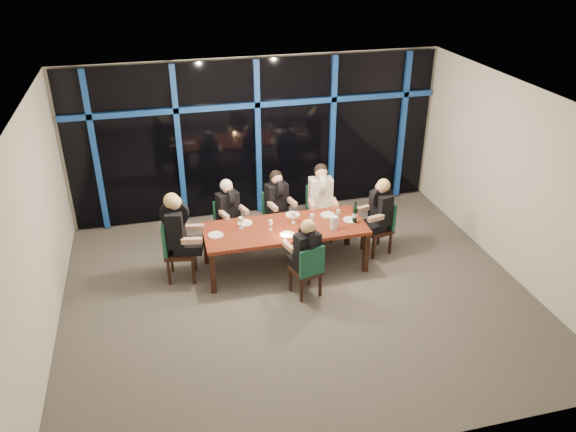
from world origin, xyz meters
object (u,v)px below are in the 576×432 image
at_px(diner_far_mid, 277,196).
at_px(dining_table, 285,231).
at_px(diner_end_right, 379,206).
at_px(chair_end_right, 381,224).
at_px(diner_far_right, 321,192).
at_px(chair_near_mid, 308,268).
at_px(diner_end_left, 178,224).
at_px(chair_far_right, 319,209).
at_px(chair_end_left, 175,247).
at_px(water_pitcher, 334,223).
at_px(diner_near_mid, 306,246).
at_px(wine_bottle, 355,214).
at_px(chair_far_mid, 276,213).
at_px(chair_far_left, 228,222).
at_px(diner_far_left, 229,205).

bearing_deg(diner_far_mid, dining_table, -109.20).
relative_size(dining_table, diner_end_right, 2.88).
relative_size(chair_end_right, diner_far_right, 0.98).
xyz_separation_m(chair_near_mid, diner_end_left, (-1.81, 0.98, 0.48)).
xyz_separation_m(chair_far_right, chair_end_left, (-2.60, -0.76, 0.03)).
relative_size(diner_far_mid, water_pitcher, 4.07).
bearing_deg(diner_end_right, diner_near_mid, -72.29).
relative_size(diner_far_mid, wine_bottle, 2.40).
bearing_deg(diner_end_left, chair_far_mid, -52.48).
relative_size(chair_far_right, wine_bottle, 2.65).
relative_size(chair_far_right, diner_end_left, 0.97).
xyz_separation_m(diner_end_left, diner_near_mid, (1.79, -0.91, -0.12)).
height_order(diner_end_left, diner_near_mid, diner_end_left).
bearing_deg(diner_end_left, diner_far_mid, -54.66).
height_order(chair_far_left, diner_far_left, diner_far_left).
height_order(chair_far_right, diner_end_right, diner_end_right).
height_order(dining_table, chair_near_mid, chair_near_mid).
relative_size(dining_table, chair_far_right, 2.69).
bearing_deg(chair_near_mid, diner_near_mid, -90.00).
xyz_separation_m(chair_far_left, chair_near_mid, (0.94, -1.77, 0.00)).
bearing_deg(chair_far_right, diner_end_left, -157.68).
bearing_deg(diner_near_mid, dining_table, -96.63).
bearing_deg(diner_end_right, chair_far_mid, -132.90).
height_order(diner_end_right, water_pitcher, diner_end_right).
height_order(dining_table, diner_near_mid, diner_near_mid).
relative_size(chair_far_left, chair_far_mid, 0.98).
relative_size(chair_end_right, diner_far_mid, 1.06).
height_order(diner_far_left, wine_bottle, diner_far_left).
bearing_deg(water_pitcher, diner_far_mid, 135.09).
bearing_deg(chair_far_left, water_pitcher, -55.03).
bearing_deg(chair_end_right, water_pitcher, -83.14).
height_order(chair_end_left, diner_end_left, diner_end_left).
height_order(diner_end_left, diner_end_right, diner_end_left).
xyz_separation_m(chair_far_mid, diner_end_right, (1.57, -0.90, 0.38)).
bearing_deg(chair_near_mid, chair_far_left, -77.04).
bearing_deg(diner_far_left, diner_far_right, -19.89).
distance_m(chair_far_left, diner_far_right, 1.70).
distance_m(dining_table, chair_near_mid, 0.91).
xyz_separation_m(chair_far_right, wine_bottle, (0.29, -0.98, 0.35)).
distance_m(chair_far_left, chair_far_right, 1.65).
distance_m(chair_far_mid, diner_far_mid, 0.37).
xyz_separation_m(diner_end_right, diner_near_mid, (-1.52, -0.90, -0.04)).
height_order(chair_far_right, wine_bottle, wine_bottle).
distance_m(diner_end_left, diner_end_right, 3.31).
relative_size(dining_table, chair_near_mid, 2.93).
bearing_deg(diner_far_right, diner_near_mid, -108.92).
distance_m(chair_end_left, diner_near_mid, 2.11).
relative_size(chair_far_left, diner_near_mid, 1.02).
xyz_separation_m(chair_far_right, diner_end_left, (-2.51, -0.77, 0.43)).
xyz_separation_m(diner_near_mid, water_pitcher, (0.62, 0.57, 0.01)).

